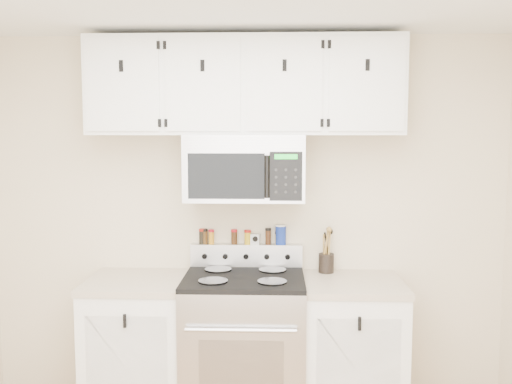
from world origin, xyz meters
The scene contains 16 objects.
back_wall centered at (0.00, 1.75, 1.25)m, with size 3.50×0.01×2.50m, color beige.
range centered at (0.00, 1.43, 0.49)m, with size 0.76×0.65×1.10m.
base_cabinet_left centered at (-0.69, 1.45, 0.46)m, with size 0.64×0.62×0.92m.
base_cabinet_right centered at (0.69, 1.45, 0.46)m, with size 0.64×0.62×0.92m.
microwave centered at (0.00, 1.55, 1.63)m, with size 0.76×0.44×0.42m.
upper_cabinets centered at (0.00, 1.58, 2.15)m, with size 2.00×0.35×0.62m.
utensil_crock centered at (0.54, 1.66, 0.99)m, with size 0.10×0.10×0.30m.
kitchen_timer centered at (0.06, 1.71, 1.14)m, with size 0.06×0.05×0.07m, color silver.
salt_canister centered at (0.23, 1.71, 1.17)m, with size 0.07×0.07×0.13m.
spice_jar_0 centered at (-0.30, 1.71, 1.15)m, with size 0.04×0.04×0.10m.
spice_jar_1 centered at (-0.28, 1.71, 1.15)m, with size 0.04×0.04×0.10m.
spice_jar_2 centered at (-0.24, 1.71, 1.15)m, with size 0.04×0.04×0.10m.
spice_jar_3 centered at (-0.08, 1.71, 1.15)m, with size 0.04×0.04×0.10m.
spice_jar_4 centered at (0.01, 1.71, 1.15)m, with size 0.05×0.05×0.10m.
spice_jar_5 centered at (0.15, 1.71, 1.16)m, with size 0.04×0.04×0.11m.
spice_jar_6 centered at (0.22, 1.71, 1.14)m, with size 0.04×0.04×0.09m.
Camera 1 is at (0.20, -2.11, 1.85)m, focal length 40.00 mm.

